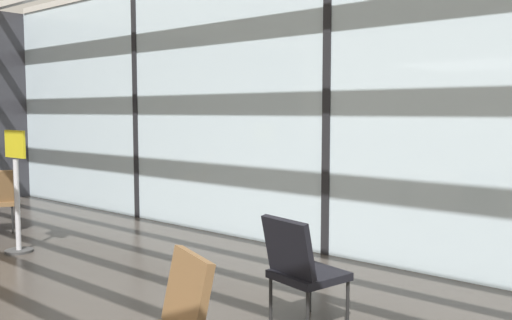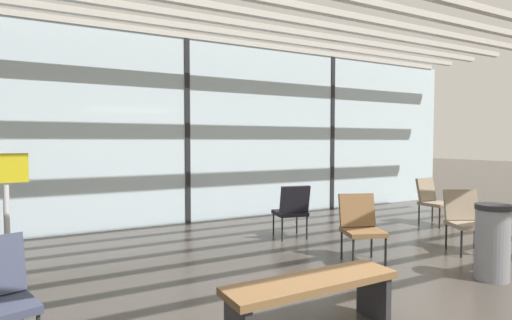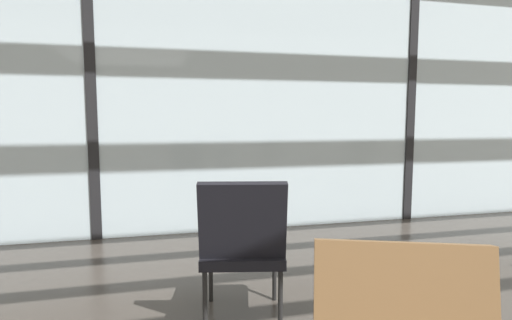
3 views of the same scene
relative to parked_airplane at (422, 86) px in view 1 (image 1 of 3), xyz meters
name	(u,v)px [view 1 (image 1 of 3)]	position (x,y,z in m)	size (l,w,h in m)	color
glass_curtain_wall	(329,103)	(1.33, -5.54, -0.42)	(14.00, 0.08, 3.51)	silver
window_mullion_0	(138,105)	(-2.17, -5.54, -0.42)	(0.10, 0.12, 3.51)	black
window_mullion_1	(329,103)	(1.33, -5.54, -0.42)	(0.10, 0.12, 3.51)	black
parked_airplane	(422,86)	(0.00, 0.00, 0.00)	(10.87, 4.35, 4.35)	silver
lounge_chair_0	(301,265)	(2.41, -7.56, -1.68)	(0.58, 0.61, 0.87)	black
info_sign	(17,195)	(-1.48, -7.84, -1.50)	(0.44, 0.32, 1.44)	#333333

